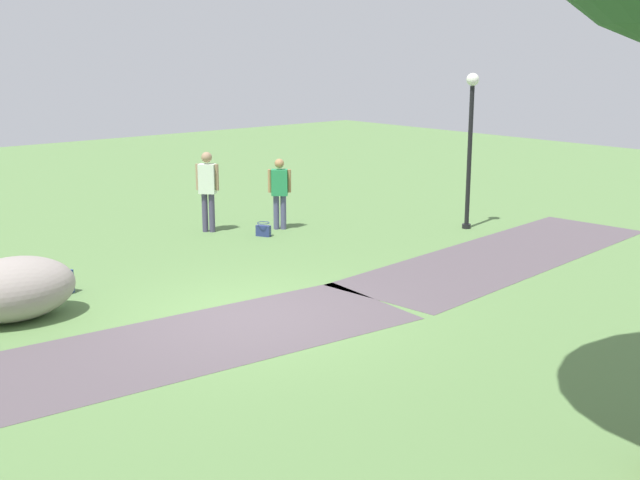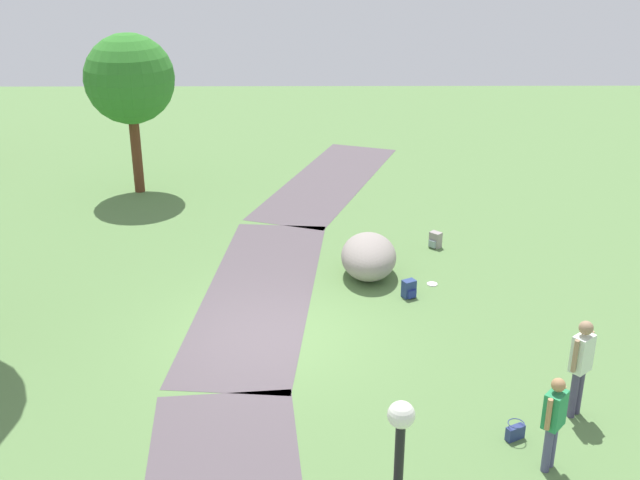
{
  "view_description": "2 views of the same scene",
  "coord_description": "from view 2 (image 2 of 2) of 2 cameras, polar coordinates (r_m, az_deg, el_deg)",
  "views": [
    {
      "loc": [
        6.88,
        9.68,
        4.04
      ],
      "look_at": [
        -0.52,
        1.07,
        1.31
      ],
      "focal_mm": 45.28,
      "sensor_mm": 36.0,
      "label": 1
    },
    {
      "loc": [
        -13.73,
        -0.9,
        7.91
      ],
      "look_at": [
        1.42,
        -1.01,
        1.48
      ],
      "focal_mm": 43.9,
      "sensor_mm": 36.0,
      "label": 2
    }
  ],
  "objects": [
    {
      "name": "lawn_boulder",
      "position": [
        18.15,
        3.56,
        -1.2
      ],
      "size": [
        1.9,
        1.35,
        0.96
      ],
      "color": "gray",
      "rests_on": "ground"
    },
    {
      "name": "woman_with_handbag",
      "position": [
        12.43,
        16.68,
        -12.3
      ],
      "size": [
        0.43,
        0.42,
        1.61
      ],
      "color": "#4D4D71",
      "rests_on": "ground"
    },
    {
      "name": "man_near_boulder",
      "position": [
        13.7,
        18.49,
        -8.37
      ],
      "size": [
        0.42,
        0.43,
        1.79
      ],
      "color": "#45405D",
      "rests_on": "ground"
    },
    {
      "name": "young_tree_near_path",
      "position": [
        23.54,
        -13.71,
        11.28
      ],
      "size": [
        2.59,
        2.59,
        4.71
      ],
      "color": "brown",
      "rests_on": "ground"
    },
    {
      "name": "frisbee_on_grass",
      "position": [
        18.06,
        8.18,
        -3.19
      ],
      "size": [
        0.24,
        0.24,
        0.02
      ],
      "color": "white",
      "rests_on": "ground"
    },
    {
      "name": "ground_plane",
      "position": [
        15.87,
        -3.63,
        -6.95
      ],
      "size": [
        48.0,
        48.0,
        0.0
      ],
      "primitive_type": "plane",
      "color": "#597D45"
    },
    {
      "name": "footpath_segment_far",
      "position": [
        24.73,
        0.66,
        4.35
      ],
      "size": [
        8.33,
        4.89,
        0.01
      ],
      "color": "#53494F",
      "rests_on": "ground"
    },
    {
      "name": "handbag_on_grass",
      "position": [
        13.35,
        14.05,
        -13.39
      ],
      "size": [
        0.37,
        0.37,
        0.31
      ],
      "color": "navy",
      "rests_on": "ground"
    },
    {
      "name": "spare_backpack_on_lawn",
      "position": [
        19.96,
        8.4,
        0.0
      ],
      "size": [
        0.35,
        0.35,
        0.4
      ],
      "color": "gray",
      "rests_on": "ground"
    },
    {
      "name": "footpath_segment_mid",
      "position": [
        17.6,
        -4.43,
        -3.77
      ],
      "size": [
        8.18,
        3.07,
        0.01
      ],
      "color": "#53494F",
      "rests_on": "ground"
    },
    {
      "name": "backpack_by_boulder",
      "position": [
        17.35,
        6.51,
        -3.57
      ],
      "size": [
        0.34,
        0.34,
        0.4
      ],
      "color": "navy",
      "rests_on": "ground"
    }
  ]
}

